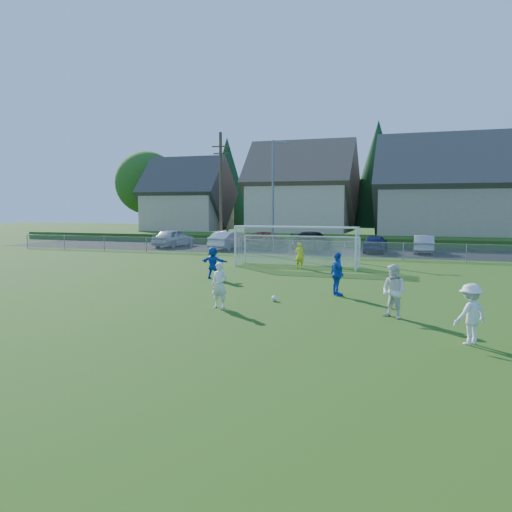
{
  "coord_description": "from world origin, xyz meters",
  "views": [
    {
      "loc": [
        7.09,
        -13.43,
        3.64
      ],
      "look_at": [
        0.0,
        8.0,
        1.4
      ],
      "focal_mm": 35.0,
      "sensor_mm": 36.0,
      "label": 1
    }
  ],
  "objects_px": {
    "player_blue_b": "(213,263)",
    "player_white_a": "(219,285)",
    "player_white_c": "(470,314)",
    "car_f": "(424,244)",
    "soccer_ball": "(274,298)",
    "player_blue_a": "(337,274)",
    "car_b": "(229,240)",
    "car_d": "(312,241)",
    "goalkeeper": "(300,255)",
    "car_c": "(265,240)",
    "car_a": "(174,238)",
    "soccer_goal": "(298,240)",
    "player_white_b": "(394,291)",
    "car_e": "(375,244)"
  },
  "relations": [
    {
      "from": "goalkeeper",
      "to": "car_c",
      "type": "distance_m",
      "value": 13.7
    },
    {
      "from": "car_b",
      "to": "car_a",
      "type": "bearing_deg",
      "value": -1.37
    },
    {
      "from": "car_c",
      "to": "soccer_goal",
      "type": "bearing_deg",
      "value": 117.71
    },
    {
      "from": "player_blue_b",
      "to": "player_white_a",
      "type": "bearing_deg",
      "value": 124.46
    },
    {
      "from": "soccer_ball",
      "to": "car_d",
      "type": "height_order",
      "value": "car_d"
    },
    {
      "from": "player_white_a",
      "to": "player_white_b",
      "type": "distance_m",
      "value": 6.05
    },
    {
      "from": "player_white_b",
      "to": "car_e",
      "type": "distance_m",
      "value": 23.86
    },
    {
      "from": "player_blue_a",
      "to": "car_a",
      "type": "relative_size",
      "value": 0.38
    },
    {
      "from": "soccer_ball",
      "to": "car_a",
      "type": "relative_size",
      "value": 0.05
    },
    {
      "from": "car_a",
      "to": "car_f",
      "type": "xyz_separation_m",
      "value": [
        21.59,
        0.44,
        -0.11
      ]
    },
    {
      "from": "player_blue_b",
      "to": "car_a",
      "type": "distance_m",
      "value": 20.86
    },
    {
      "from": "player_white_c",
      "to": "player_blue_b",
      "type": "distance_m",
      "value": 14.42
    },
    {
      "from": "car_d",
      "to": "car_f",
      "type": "distance_m",
      "value": 8.79
    },
    {
      "from": "player_blue_b",
      "to": "car_a",
      "type": "relative_size",
      "value": 0.34
    },
    {
      "from": "player_white_a",
      "to": "player_blue_b",
      "type": "xyz_separation_m",
      "value": [
        -3.12,
        6.68,
        -0.02
      ]
    },
    {
      "from": "car_d",
      "to": "car_a",
      "type": "bearing_deg",
      "value": 1.91
    },
    {
      "from": "car_f",
      "to": "soccer_ball",
      "type": "bearing_deg",
      "value": 76.1
    },
    {
      "from": "player_white_a",
      "to": "car_d",
      "type": "height_order",
      "value": "player_white_a"
    },
    {
      "from": "player_blue_a",
      "to": "car_c",
      "type": "height_order",
      "value": "player_blue_a"
    },
    {
      "from": "car_d",
      "to": "soccer_goal",
      "type": "height_order",
      "value": "soccer_goal"
    },
    {
      "from": "car_b",
      "to": "car_f",
      "type": "height_order",
      "value": "car_b"
    },
    {
      "from": "car_d",
      "to": "soccer_goal",
      "type": "distance_m",
      "value": 11.0
    },
    {
      "from": "player_blue_b",
      "to": "soccer_goal",
      "type": "height_order",
      "value": "soccer_goal"
    },
    {
      "from": "car_d",
      "to": "car_e",
      "type": "relative_size",
      "value": 1.32
    },
    {
      "from": "car_f",
      "to": "soccer_goal",
      "type": "xyz_separation_m",
      "value": [
        -7.36,
        -11.54,
        0.93
      ]
    },
    {
      "from": "player_blue_a",
      "to": "goalkeeper",
      "type": "distance_m",
      "value": 9.07
    },
    {
      "from": "soccer_ball",
      "to": "player_white_c",
      "type": "xyz_separation_m",
      "value": [
        6.61,
        -4.18,
        0.71
      ]
    },
    {
      "from": "player_white_c",
      "to": "player_blue_a",
      "type": "bearing_deg",
      "value": -96.32
    },
    {
      "from": "car_a",
      "to": "car_d",
      "type": "bearing_deg",
      "value": -173.8
    },
    {
      "from": "goalkeeper",
      "to": "car_f",
      "type": "height_order",
      "value": "goalkeeper"
    },
    {
      "from": "soccer_ball",
      "to": "player_blue_a",
      "type": "bearing_deg",
      "value": 43.46
    },
    {
      "from": "player_white_c",
      "to": "car_b",
      "type": "bearing_deg",
      "value": -99.1
    },
    {
      "from": "player_blue_a",
      "to": "car_d",
      "type": "relative_size",
      "value": 0.32
    },
    {
      "from": "soccer_ball",
      "to": "car_f",
      "type": "bearing_deg",
      "value": 76.27
    },
    {
      "from": "car_b",
      "to": "player_blue_a",
      "type": "bearing_deg",
      "value": 128.84
    },
    {
      "from": "goalkeeper",
      "to": "car_c",
      "type": "height_order",
      "value": "goalkeeper"
    },
    {
      "from": "player_blue_a",
      "to": "soccer_goal",
      "type": "distance_m",
      "value": 10.05
    },
    {
      "from": "player_white_a",
      "to": "player_white_c",
      "type": "height_order",
      "value": "player_white_a"
    },
    {
      "from": "player_white_c",
      "to": "player_blue_a",
      "type": "distance_m",
      "value": 7.64
    },
    {
      "from": "player_white_a",
      "to": "car_e",
      "type": "distance_m",
      "value": 24.2
    },
    {
      "from": "car_c",
      "to": "car_f",
      "type": "relative_size",
      "value": 1.25
    },
    {
      "from": "car_a",
      "to": "car_c",
      "type": "height_order",
      "value": "car_a"
    },
    {
      "from": "player_white_c",
      "to": "soccer_goal",
      "type": "relative_size",
      "value": 0.22
    },
    {
      "from": "player_white_b",
      "to": "car_a",
      "type": "bearing_deg",
      "value": 164.89
    },
    {
      "from": "car_a",
      "to": "car_b",
      "type": "xyz_separation_m",
      "value": [
        5.69,
        -0.77,
        -0.04
      ]
    },
    {
      "from": "car_a",
      "to": "goalkeeper",
      "type": "bearing_deg",
      "value": 147.76
    },
    {
      "from": "soccer_ball",
      "to": "soccer_goal",
      "type": "distance_m",
      "value": 11.47
    },
    {
      "from": "player_white_c",
      "to": "car_a",
      "type": "xyz_separation_m",
      "value": [
        -22.64,
        26.5,
        -0.01
      ]
    },
    {
      "from": "soccer_goal",
      "to": "player_white_a",
      "type": "bearing_deg",
      "value": -88.8
    },
    {
      "from": "car_f",
      "to": "soccer_goal",
      "type": "relative_size",
      "value": 0.57
    }
  ]
}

